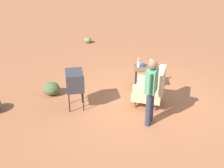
% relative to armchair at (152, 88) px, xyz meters
% --- Properties ---
extents(ground_plane, '(60.00, 60.00, 0.00)m').
position_rel_armchair_xyz_m(ground_plane, '(-0.13, -0.12, -0.50)').
color(ground_plane, '#A05B38').
extents(armchair, '(0.92, 0.93, 1.06)m').
position_rel_armchair_xyz_m(armchair, '(0.00, 0.00, 0.00)').
color(armchair, brown).
rests_on(armchair, ground).
extents(side_table, '(0.56, 0.56, 0.67)m').
position_rel_armchair_xyz_m(side_table, '(-1.00, -0.17, 0.07)').
color(side_table, black).
rests_on(side_table, ground).
extents(tv_on_stand, '(0.69, 0.57, 1.03)m').
position_rel_armchair_xyz_m(tv_on_stand, '(0.24, -2.00, 0.28)').
color(tv_on_stand, black).
rests_on(tv_on_stand, ground).
extents(person_standing, '(0.54, 0.32, 1.64)m').
position_rel_armchair_xyz_m(person_standing, '(0.88, -0.11, 0.44)').
color(person_standing, '#2D3347').
rests_on(person_standing, ground).
extents(soda_can_blue, '(0.07, 0.07, 0.12)m').
position_rel_armchair_xyz_m(soda_can_blue, '(-1.03, -0.21, 0.24)').
color(soda_can_blue, blue).
rests_on(soda_can_blue, side_table).
extents(bottle_short_clear, '(0.06, 0.06, 0.20)m').
position_rel_armchair_xyz_m(bottle_short_clear, '(-1.13, 0.03, 0.28)').
color(bottle_short_clear, silver).
rests_on(bottle_short_clear, side_table).
extents(flower_vase, '(0.15, 0.09, 0.27)m').
position_rel_armchair_xyz_m(flower_vase, '(-1.04, -0.33, 0.32)').
color(flower_vase, silver).
rests_on(flower_vase, side_table).
extents(shrub_near, '(0.33, 0.33, 0.25)m').
position_rel_armchair_xyz_m(shrub_near, '(-5.28, -2.42, -0.37)').
color(shrub_near, olive).
rests_on(shrub_near, ground).
extents(shrub_far, '(0.48, 0.48, 0.37)m').
position_rel_armchair_xyz_m(shrub_far, '(-0.42, -2.83, -0.31)').
color(shrub_far, '#475B33').
rests_on(shrub_far, ground).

